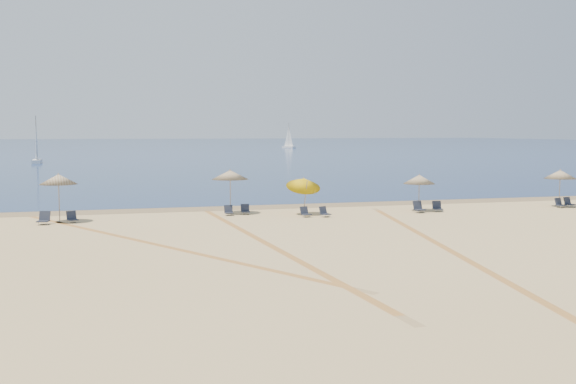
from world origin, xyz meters
name	(u,v)px	position (x,y,z in m)	size (l,w,h in m)	color
ground	(455,289)	(0.00, 0.00, 0.00)	(160.00, 160.00, 0.00)	tan
ocean	(135,145)	(0.00, 225.00, 0.01)	(500.00, 500.00, 0.00)	#0C2151
wet_sand	(272,206)	(0.00, 24.00, 0.00)	(500.00, 500.00, 0.00)	olive
umbrella_1	(58,179)	(-12.93, 19.73, 2.32)	(2.01, 2.01, 2.66)	gray
umbrella_2	(230,175)	(-3.28, 21.11, 2.31)	(2.21, 2.21, 2.66)	gray
umbrella_3	(304,183)	(0.80, 19.42, 1.89)	(2.03, 2.09, 2.52)	gray
umbrella_4	(419,179)	(8.19, 19.31, 1.95)	(1.97, 1.97, 2.29)	gray
umbrella_5	(560,174)	(18.02, 18.96, 2.11)	(2.04, 2.04, 2.46)	gray
chair_2	(44,219)	(-13.67, 18.88, 0.31)	(0.72, 0.79, 0.69)	black
chair_3	(72,218)	(-12.26, 19.20, 0.27)	(0.69, 0.74, 0.62)	black
chair_4	(229,211)	(-3.56, 20.15, 0.26)	(0.51, 0.60, 0.59)	black
chair_5	(245,210)	(-2.53, 20.36, 0.27)	(0.55, 0.63, 0.60)	black
chair_6	(305,212)	(0.55, 18.27, 0.26)	(0.62, 0.68, 0.59)	black
chair_7	(324,212)	(1.63, 18.02, 0.26)	(0.68, 0.72, 0.60)	black
chair_8	(419,207)	(7.79, 18.49, 0.31)	(0.65, 0.74, 0.70)	black
chair_9	(437,207)	(9.11, 18.64, 0.28)	(0.64, 0.72, 0.65)	black
chair_10	(560,203)	(17.76, 18.56, 0.27)	(0.59, 0.67, 0.61)	black
chair_11	(569,203)	(18.56, 18.71, 0.28)	(0.63, 0.70, 0.64)	black
sailboat_0	(289,140)	(41.39, 171.87, 2.23)	(3.11, 5.03, 7.36)	white
sailboat_1	(37,149)	(-20.54, 92.20, 2.20)	(1.31, 4.89, 7.26)	white
tire_tracks	(274,242)	(-3.31, 10.23, 0.00)	(48.45, 42.21, 0.00)	tan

